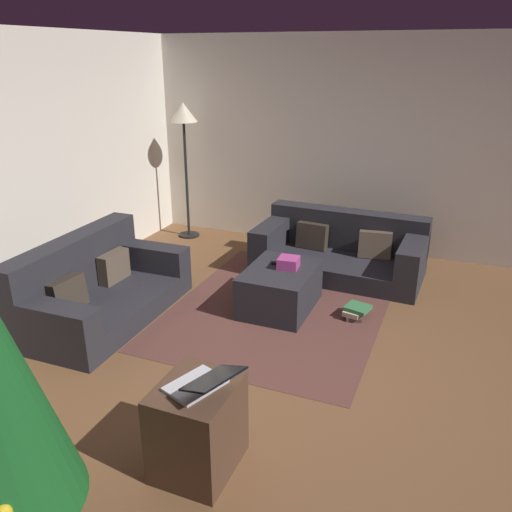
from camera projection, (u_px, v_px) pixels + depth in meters
The scene contains 12 objects.
ground_plane at pixel (314, 383), 4.00m from camera, with size 6.40×6.40×0.00m, color brown.
corner_partition at pixel (392, 148), 6.23m from camera, with size 0.12×6.40×2.60m, color silver.
couch_left at pixel (95, 288), 4.96m from camera, with size 1.74×0.94×0.76m.
couch_right at pixel (341, 250), 5.97m from camera, with size 0.99×1.88×0.66m.
ottoman at pixel (280, 289), 5.11m from camera, with size 0.85×0.63×0.42m, color #26262B.
gift_box at pixel (289, 263), 5.04m from camera, with size 0.19×0.19×0.11m, color #B23F8C.
tv_remote at pixel (279, 263), 5.15m from camera, with size 0.05×0.16×0.02m, color black.
side_table at pixel (198, 427), 3.11m from camera, with size 0.52×0.44×0.58m, color #4C3323.
laptop at pixel (202, 383), 2.95m from camera, with size 0.44×0.47×0.17m.
book_stack at pixel (355, 311), 4.97m from camera, with size 0.27×0.26×0.13m.
corner_lamp at pixel (184, 123), 6.66m from camera, with size 0.36×0.36×1.78m.
area_rug at pixel (280, 307), 5.19m from camera, with size 2.60×2.00×0.01m, color brown.
Camera 1 is at (-3.29, -0.86, 2.38)m, focal length 36.54 mm.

